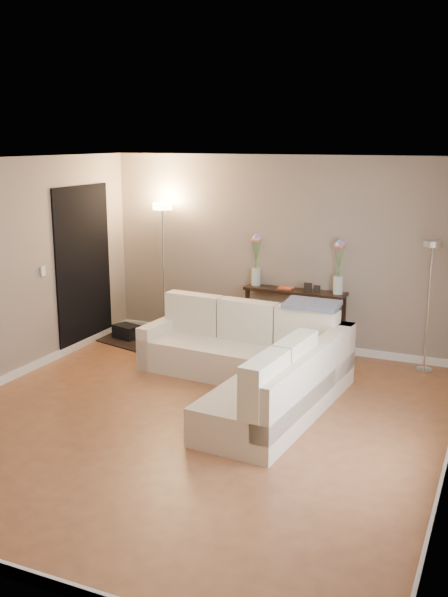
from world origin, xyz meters
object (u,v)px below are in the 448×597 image
at_px(sectional_sofa, 254,363).
at_px(floor_lamp_lit, 163,243).
at_px(console_table, 289,315).
at_px(floor_lamp_unlit, 430,280).

height_order(sectional_sofa, floor_lamp_lit, floor_lamp_lit).
xyz_separation_m(console_table, floor_lamp_unlit, (1.82, -0.17, 0.67)).
bearing_deg(floor_lamp_unlit, sectional_sofa, -139.16).
relative_size(sectional_sofa, floor_lamp_lit, 1.35).
xyz_separation_m(floor_lamp_lit, floor_lamp_unlit, (3.67, -0.06, -0.21)).
distance_m(sectional_sofa, console_table, 1.65).
bearing_deg(sectional_sofa, console_table, 94.54).
relative_size(floor_lamp_lit, floor_lamp_unlit, 1.18).
bearing_deg(console_table, floor_lamp_unlit, -5.35).
height_order(sectional_sofa, floor_lamp_unlit, floor_lamp_unlit).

